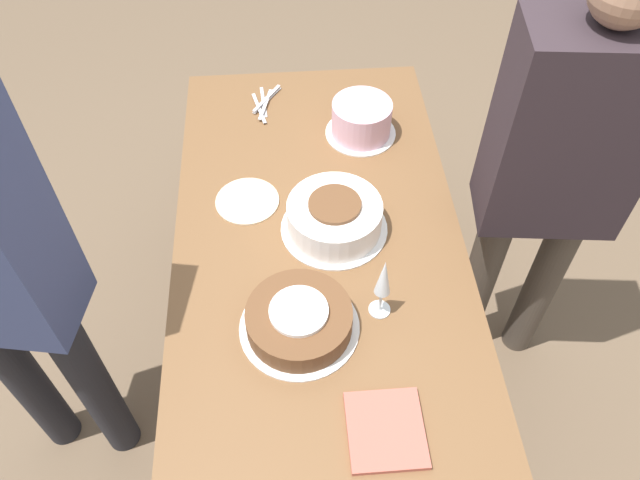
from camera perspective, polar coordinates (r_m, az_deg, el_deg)
name	(u,v)px	position (r m, az deg, el deg)	size (l,w,h in m)	color
ground_plane	(320,374)	(2.44, 0.00, -12.11)	(12.00, 12.00, 0.00)	brown
dining_table	(320,273)	(1.89, 0.00, -3.03)	(1.74, 0.85, 0.76)	brown
cake_center_white	(334,217)	(1.82, 1.33, 2.10)	(0.32, 0.32, 0.11)	white
cake_front_chocolate	(299,320)	(1.62, -1.92, -7.31)	(0.32, 0.32, 0.09)	white
cake_back_decorated	(361,120)	(2.12, 3.81, 10.93)	(0.24, 0.24, 0.12)	white
wine_glass_far	(383,280)	(1.58, 5.82, -3.66)	(0.06, 0.06, 0.21)	silver
dessert_plate_left	(247,201)	(1.94, -6.66, 3.57)	(0.20, 0.20, 0.01)	beige
fork_pile	(264,103)	(2.29, -5.11, 12.41)	(0.21, 0.11, 0.01)	silver
napkin_stack	(386,430)	(1.53, 6.02, -16.88)	(0.20, 0.18, 0.02)	#B75B4C
person_watching	(557,168)	(1.90, 20.82, 6.15)	(0.26, 0.42, 1.56)	#4C4238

